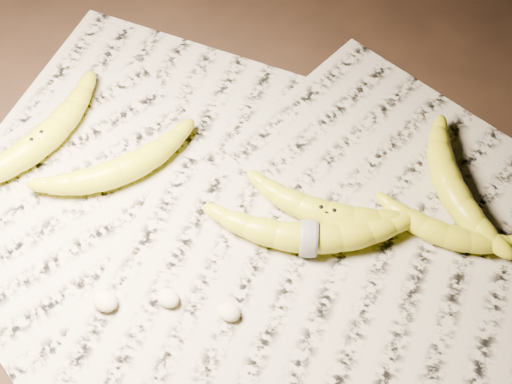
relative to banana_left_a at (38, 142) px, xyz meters
The scene contains 12 objects.
ground 0.34m from the banana_left_a, ahead, with size 3.00×3.00×0.00m, color black.
newspaper_patch 0.32m from the banana_left_a, ahead, with size 0.90×0.70×0.01m, color #B1AB97.
banana_left_a is the anchor object (origin of this frame).
banana_left_b 0.13m from the banana_left_a, 10.05° to the left, with size 0.20×0.06×0.04m, color yellow, non-canonical shape.
banana_center 0.41m from the banana_left_a, 15.04° to the left, with size 0.20×0.06×0.04m, color yellow, non-canonical shape.
banana_taped 0.40m from the banana_left_a, ahead, with size 0.24×0.06×0.04m, color yellow, non-canonical shape.
banana_upper_a 0.57m from the banana_left_a, 16.36° to the left, with size 0.17×0.05×0.03m, color yellow, non-canonical shape.
banana_upper_b 0.57m from the banana_left_a, 23.82° to the left, with size 0.20×0.06×0.04m, color yellow, non-canonical shape.
measuring_tape 0.40m from the banana_left_a, ahead, with size 0.05×0.05×0.00m, color white.
flesh_chunk_a 0.26m from the banana_left_a, 32.18° to the right, with size 0.03×0.03×0.02m, color #FFF5C5.
flesh_chunk_b 0.30m from the banana_left_a, 18.51° to the right, with size 0.03×0.02×0.02m, color #FFF5C5.
flesh_chunk_c 0.37m from the banana_left_a, 11.33° to the right, with size 0.03×0.02×0.02m, color #FFF5C5.
Camera 1 is at (0.23, -0.41, 0.82)m, focal length 50.00 mm.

